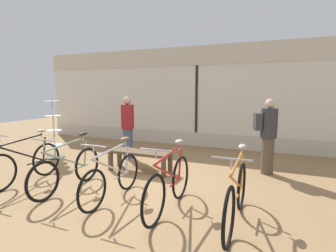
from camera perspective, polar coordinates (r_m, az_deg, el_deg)
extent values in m
plane|color=#99754C|center=(5.06, -8.01, -13.22)|extent=(24.00, 24.00, 0.00)
cube|color=beige|center=(8.66, 6.14, -2.83)|extent=(12.00, 0.08, 0.45)
cube|color=silver|center=(8.52, 6.27, 5.79)|extent=(12.00, 0.04, 2.15)
cube|color=beige|center=(8.59, 6.41, 15.00)|extent=(12.00, 0.08, 0.60)
cube|color=black|center=(8.49, 6.21, 5.79)|extent=(0.08, 0.02, 2.15)
torus|color=black|center=(6.19, -24.93, -6.59)|extent=(0.05, 0.70, 0.70)
cylinder|color=black|center=(5.79, -29.16, -5.36)|extent=(0.03, 0.97, 0.51)
cylinder|color=black|center=(6.11, -25.34, -4.48)|extent=(0.03, 0.11, 0.49)
cylinder|color=black|center=(5.76, -29.10, -2.63)|extent=(0.03, 0.90, 0.10)
cylinder|color=black|center=(6.04, -26.58, -7.02)|extent=(0.03, 0.47, 0.03)
cylinder|color=#B2B2B7|center=(6.03, -25.79, -1.66)|extent=(0.02, 0.02, 0.14)
ellipsoid|color=#B2A893|center=(6.02, -25.83, -0.91)|extent=(0.11, 0.22, 0.06)
torus|color=black|center=(5.52, -17.18, -8.00)|extent=(0.05, 0.68, 0.68)
torus|color=black|center=(4.80, -25.54, -10.80)|extent=(0.05, 0.68, 0.68)
cylinder|color=gray|center=(5.05, -21.50, -6.83)|extent=(0.03, 1.00, 0.51)
cylinder|color=gray|center=(5.43, -17.55, -5.65)|extent=(0.03, 0.11, 0.49)
cylinder|color=gray|center=(5.01, -21.41, -3.71)|extent=(0.03, 0.93, 0.10)
cylinder|color=gray|center=(5.34, -18.86, -8.58)|extent=(0.03, 0.48, 0.03)
cylinder|color=#B2B2B7|center=(5.34, -17.97, -2.50)|extent=(0.02, 0.02, 0.14)
ellipsoid|color=black|center=(5.33, -18.00, -1.65)|extent=(0.11, 0.22, 0.06)
cylinder|color=#B2B2B7|center=(4.68, -25.42, -3.51)|extent=(0.02, 0.02, 0.12)
cylinder|color=#ADADB2|center=(4.67, -25.46, -2.79)|extent=(0.46, 0.02, 0.02)
torus|color=black|center=(4.91, -8.63, -9.82)|extent=(0.04, 0.66, 0.66)
torus|color=black|center=(4.14, -16.14, -13.42)|extent=(0.04, 0.66, 0.66)
cylinder|color=#BCBCC1|center=(4.41, -12.43, -8.69)|extent=(0.03, 0.94, 0.51)
cylinder|color=#BCBCC1|center=(4.81, -8.94, -7.22)|extent=(0.03, 0.11, 0.49)
cylinder|color=#BCBCC1|center=(4.36, -12.31, -5.13)|extent=(0.03, 0.87, 0.10)
cylinder|color=#BCBCC1|center=(4.73, -10.09, -10.54)|extent=(0.03, 0.45, 0.03)
cylinder|color=#B2B2B7|center=(4.71, -9.28, -3.68)|extent=(0.02, 0.02, 0.14)
ellipsoid|color=brown|center=(4.69, -9.30, -2.72)|extent=(0.11, 0.22, 0.06)
cylinder|color=#B2B2B7|center=(4.01, -15.93, -4.99)|extent=(0.02, 0.02, 0.12)
cylinder|color=#ADADB2|center=(4.00, -15.96, -4.15)|extent=(0.46, 0.02, 0.02)
torus|color=black|center=(4.47, 2.76, -11.13)|extent=(0.04, 0.72, 0.72)
torus|color=black|center=(3.60, -3.06, -15.91)|extent=(0.04, 0.72, 0.72)
cylinder|color=red|center=(3.91, -0.04, -10.18)|extent=(0.03, 0.95, 0.51)
cylinder|color=red|center=(4.36, 2.59, -8.30)|extent=(0.03, 0.11, 0.49)
cylinder|color=red|center=(3.86, 0.14, -6.17)|extent=(0.03, 0.87, 0.10)
cylinder|color=red|center=(4.27, 1.67, -12.04)|extent=(0.03, 0.46, 0.03)
cylinder|color=#B2B2B7|center=(4.25, 2.43, -4.41)|extent=(0.02, 0.02, 0.14)
ellipsoid|color=#B2A893|center=(4.23, 2.44, -3.35)|extent=(0.11, 0.22, 0.06)
cylinder|color=#B2B2B7|center=(3.45, -2.69, -6.22)|extent=(0.02, 0.02, 0.12)
cylinder|color=#ADADB2|center=(3.44, -2.70, -5.25)|extent=(0.46, 0.02, 0.02)
torus|color=black|center=(4.23, 15.71, -12.45)|extent=(0.04, 0.72, 0.72)
torus|color=black|center=(3.25, 13.12, -18.73)|extent=(0.04, 0.72, 0.72)
cylinder|color=orange|center=(3.61, 14.64, -11.90)|extent=(0.03, 1.01, 0.51)
cylinder|color=orange|center=(4.12, 15.76, -9.49)|extent=(0.03, 0.11, 0.49)
cylinder|color=orange|center=(3.56, 14.86, -7.57)|extent=(0.03, 0.94, 0.10)
cylinder|color=orange|center=(4.00, 15.25, -13.61)|extent=(0.03, 0.49, 0.03)
cylinder|color=#B2B2B7|center=(4.00, 15.85, -5.40)|extent=(0.02, 0.02, 0.14)
ellipsoid|color=#B2A893|center=(3.98, 15.89, -4.28)|extent=(0.11, 0.22, 0.06)
cylinder|color=#B2B2B7|center=(3.09, 13.66, -8.03)|extent=(0.02, 0.02, 0.12)
cylinder|color=#ADADB2|center=(3.07, 13.70, -6.96)|extent=(0.46, 0.02, 0.02)
cylinder|color=#333333|center=(7.77, -23.32, -6.24)|extent=(0.48, 0.48, 0.03)
cylinder|color=silver|center=(7.63, -23.63, -0.38)|extent=(0.04, 0.04, 1.63)
cylinder|color=white|center=(7.70, -23.45, -3.80)|extent=(0.40, 0.40, 0.02)
cylinder|color=white|center=(7.64, -23.61, -0.91)|extent=(0.40, 0.40, 0.02)
cylinder|color=white|center=(7.59, -23.76, 2.02)|extent=(0.40, 0.40, 0.02)
cylinder|color=white|center=(7.57, -23.92, 4.98)|extent=(0.40, 0.40, 0.02)
cube|color=brown|center=(5.89, -6.15, -5.68)|extent=(1.40, 0.44, 0.05)
cube|color=brown|center=(6.15, -12.38, -7.49)|extent=(0.08, 0.08, 0.42)
cube|color=brown|center=(5.51, -0.97, -9.09)|extent=(0.08, 0.08, 0.42)
cube|color=brown|center=(6.43, -10.51, -6.76)|extent=(0.08, 0.08, 0.42)
cube|color=brown|center=(5.83, 0.49, -8.15)|extent=(0.08, 0.08, 0.42)
cylinder|color=#424C6B|center=(7.13, -8.70, -3.72)|extent=(0.36, 0.36, 0.80)
cylinder|color=maroon|center=(7.02, -8.82, 2.04)|extent=(0.48, 0.48, 0.63)
sphere|color=tan|center=(6.99, -8.89, 5.47)|extent=(0.21, 0.21, 0.21)
cylinder|color=brown|center=(6.11, 20.84, -6.07)|extent=(0.33, 0.33, 0.80)
cylinder|color=#333338|center=(5.99, 21.16, 0.57)|extent=(0.43, 0.43, 0.63)
sphere|color=beige|center=(5.96, 21.36, 4.56)|extent=(0.21, 0.21, 0.21)
cube|color=#38383D|center=(5.92, 18.95, 0.91)|extent=(0.21, 0.27, 0.36)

